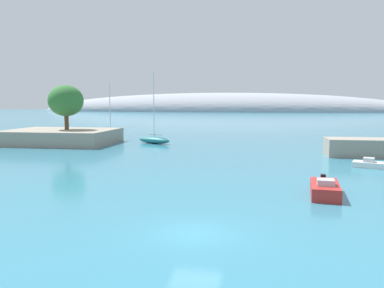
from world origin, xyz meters
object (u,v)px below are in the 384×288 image
(tree_clump_shore, at_px, (66,101))
(motorboat_white_foreground, at_px, (375,165))
(sailboat_grey_mid_mooring, at_px, (111,136))
(sailboat_teal_near_shore, at_px, (154,140))
(motorboat_red_alongside_breakwater, at_px, (325,189))

(tree_clump_shore, height_order, motorboat_white_foreground, tree_clump_shore)
(sailboat_grey_mid_mooring, xyz_separation_m, motorboat_white_foreground, (36.76, -24.33, -0.17))
(sailboat_teal_near_shore, bearing_deg, motorboat_red_alongside_breakwater, 149.18)
(motorboat_red_alongside_breakwater, bearing_deg, sailboat_teal_near_shore, -140.28)
(sailboat_teal_near_shore, xyz_separation_m, sailboat_grey_mid_mooring, (-9.66, 6.52, -0.12))
(tree_clump_shore, distance_m, sailboat_teal_near_shore, 14.72)
(tree_clump_shore, xyz_separation_m, motorboat_white_foreground, (40.38, -15.64, -6.25))
(sailboat_teal_near_shore, relative_size, sailboat_grey_mid_mooring, 1.12)
(tree_clump_shore, bearing_deg, sailboat_teal_near_shore, 9.32)
(tree_clump_shore, xyz_separation_m, sailboat_teal_near_shore, (13.28, 2.18, -5.96))
(motorboat_red_alongside_breakwater, bearing_deg, motorboat_white_foreground, 157.86)
(sailboat_teal_near_shore, xyz_separation_m, motorboat_white_foreground, (27.10, -17.82, -0.29))
(motorboat_white_foreground, bearing_deg, motorboat_red_alongside_breakwater, 81.84)
(sailboat_teal_near_shore, xyz_separation_m, motorboat_red_alongside_breakwater, (20.32, -30.48, -0.13))
(sailboat_teal_near_shore, height_order, sailboat_grey_mid_mooring, sailboat_teal_near_shore)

